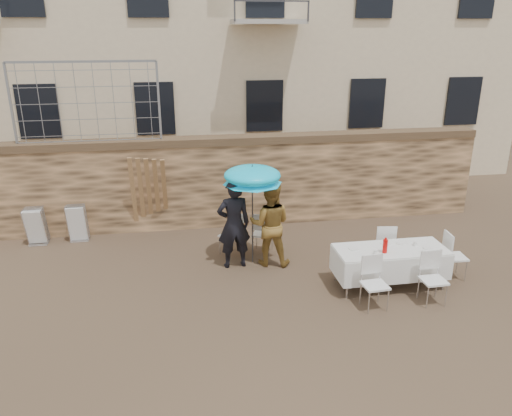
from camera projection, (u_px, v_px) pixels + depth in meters
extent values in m
plane|color=brown|center=(254.00, 336.00, 8.06)|extent=(80.00, 80.00, 0.00)
cube|color=olive|center=(222.00, 182.00, 12.32)|extent=(13.00, 0.50, 2.20)
imported|color=black|center=(234.00, 224.00, 10.13)|extent=(0.72, 0.51, 1.87)
imported|color=#BB8939|center=(270.00, 224.00, 10.26)|extent=(1.01, 0.88, 1.78)
cylinder|color=#3F3F44|center=(252.00, 224.00, 10.30)|extent=(0.03, 0.03, 1.75)
cone|color=#0BD0FF|center=(252.00, 178.00, 9.97)|extent=(1.20, 1.20, 0.22)
cube|color=white|center=(391.00, 250.00, 9.41)|extent=(2.10, 0.85, 0.05)
cylinder|color=silver|center=(348.00, 280.00, 9.08)|extent=(0.04, 0.04, 0.74)
cylinder|color=silver|center=(445.00, 272.00, 9.37)|extent=(0.04, 0.04, 0.74)
cylinder|color=silver|center=(336.00, 264.00, 9.72)|extent=(0.04, 0.04, 0.74)
cylinder|color=silver|center=(427.00, 257.00, 10.01)|extent=(0.04, 0.04, 0.74)
cylinder|color=red|center=(385.00, 246.00, 9.19)|extent=(0.09, 0.09, 0.26)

